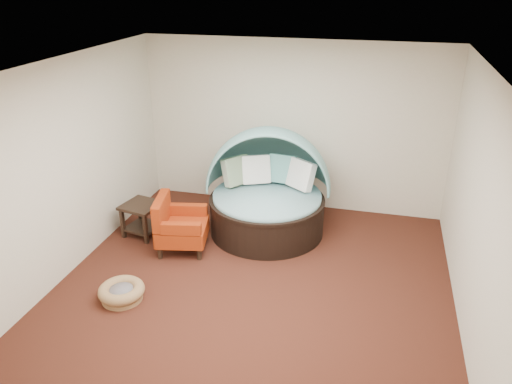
% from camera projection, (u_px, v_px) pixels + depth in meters
% --- Properties ---
extents(floor, '(5.00, 5.00, 0.00)m').
position_uv_depth(floor, '(255.00, 282.00, 6.56)').
color(floor, '#411E12').
rests_on(floor, ground).
extents(wall_back, '(5.00, 0.00, 5.00)m').
position_uv_depth(wall_back, '(293.00, 127.00, 8.19)').
color(wall_back, beige).
rests_on(wall_back, floor).
extents(wall_front, '(5.00, 0.00, 5.00)m').
position_uv_depth(wall_front, '(173.00, 312.00, 3.77)').
color(wall_front, beige).
rests_on(wall_front, floor).
extents(wall_left, '(0.00, 5.00, 5.00)m').
position_uv_depth(wall_left, '(71.00, 166.00, 6.55)').
color(wall_left, beige).
rests_on(wall_left, floor).
extents(wall_right, '(0.00, 5.00, 5.00)m').
position_uv_depth(wall_right, '(477.00, 207.00, 5.42)').
color(wall_right, beige).
rests_on(wall_right, floor).
extents(ceiling, '(5.00, 5.00, 0.00)m').
position_uv_depth(ceiling, '(255.00, 67.00, 5.41)').
color(ceiling, white).
rests_on(ceiling, wall_back).
extents(canopy_daybed, '(2.08, 2.02, 1.62)m').
position_uv_depth(canopy_daybed, '(268.00, 185.00, 7.62)').
color(canopy_daybed, black).
rests_on(canopy_daybed, floor).
extents(pet_basket, '(0.63, 0.63, 0.20)m').
position_uv_depth(pet_basket, '(122.00, 292.00, 6.19)').
color(pet_basket, olive).
rests_on(pet_basket, floor).
extents(red_armchair, '(0.83, 0.83, 0.82)m').
position_uv_depth(red_armchair, '(178.00, 226.00, 7.20)').
color(red_armchair, black).
rests_on(red_armchair, floor).
extents(side_table, '(0.63, 0.63, 0.51)m').
position_uv_depth(side_table, '(142.00, 215.00, 7.62)').
color(side_table, black).
rests_on(side_table, floor).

